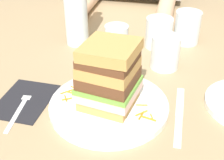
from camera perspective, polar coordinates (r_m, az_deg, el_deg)
The scene contains 25 objects.
ground_plane at distance 0.67m, azimuth 0.77°, elevation -5.77°, with size 3.00×3.00×0.00m, color #9E8460.
main_plate at distance 0.67m, azimuth -0.58°, elevation -4.73°, with size 0.26×0.26×0.01m, color white.
sandwich at distance 0.63m, azimuth -0.58°, elevation 0.76°, with size 0.13×0.13×0.14m.
carrot_shred_0 at distance 0.69m, azimuth -6.82°, elevation -2.80°, with size 0.00×0.00×0.02m, color orange.
carrot_shred_1 at distance 0.72m, azimuth -6.92°, elevation -1.49°, with size 0.00×0.00×0.03m, color orange.
carrot_shred_2 at distance 0.69m, azimuth -5.94°, elevation -2.98°, with size 0.00×0.00×0.03m, color orange.
carrot_shred_3 at distance 0.71m, azimuth -5.84°, elevation -1.63°, with size 0.00×0.00×0.02m, color orange.
carrot_shred_4 at distance 0.70m, azimuth -7.46°, elevation -2.36°, with size 0.00×0.00×0.02m, color orange.
carrot_shred_5 at distance 0.69m, azimuth -8.43°, elevation -3.15°, with size 0.00×0.00×0.02m, color orange.
carrot_shred_6 at distance 0.69m, azimuth -6.52°, elevation -2.90°, with size 0.00×0.00×0.03m, color orange.
carrot_shred_7 at distance 0.69m, azimuth -7.86°, elevation -3.31°, with size 0.00×0.00×0.03m, color orange.
carrot_shred_8 at distance 0.71m, azimuth -8.28°, elevation -2.11°, with size 0.00×0.00×0.03m, color orange.
carrot_shred_9 at distance 0.66m, azimuth 5.54°, elevation -4.62°, with size 0.00×0.00×0.02m, color orange.
carrot_shred_10 at distance 0.63m, azimuth 6.77°, elevation -7.06°, with size 0.00×0.00×0.03m, color orange.
carrot_shred_11 at distance 0.63m, azimuth 7.37°, elevation -6.78°, with size 0.00×0.00×0.02m, color orange.
carrot_shred_12 at distance 0.64m, azimuth 5.46°, elevation -6.51°, with size 0.00×0.00×0.03m, color orange.
carrot_shred_13 at distance 0.64m, azimuth 5.46°, elevation -6.11°, with size 0.00×0.00×0.03m, color orange.
napkin_dark at distance 0.73m, azimuth -15.77°, elevation -3.55°, with size 0.11×0.15×0.00m, color black.
fork at distance 0.71m, azimuth -16.42°, elevation -4.41°, with size 0.03×0.17×0.00m.
knife at distance 0.67m, azimuth 12.30°, elevation -6.52°, with size 0.02×0.20×0.00m.
juice_glass at distance 0.82m, azimuth 9.79°, elevation 4.81°, with size 0.07×0.07×0.09m.
water_bottle at distance 0.91m, azimuth -6.82°, elevation 14.31°, with size 0.07×0.07×0.29m.
empty_tumbler_0 at distance 0.96m, azimuth 13.72°, elevation 9.44°, with size 0.08×0.08×0.10m, color silver.
empty_tumbler_1 at distance 0.90m, azimuth 0.84°, elevation 7.83°, with size 0.07×0.07×0.07m, color silver.
empty_tumbler_2 at distance 0.92m, azimuth 8.65°, elevation 8.64°, with size 0.08×0.08×0.09m, color silver.
Camera 1 is at (0.11, -0.51, 0.42)m, focal length 49.51 mm.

